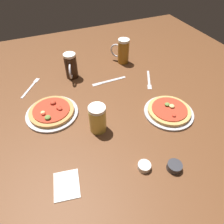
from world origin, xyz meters
name	(u,v)px	position (x,y,z in m)	size (l,w,h in m)	color
ground_plane	(112,117)	(0.00, 0.00, -0.01)	(2.40, 2.40, 0.03)	brown
pizza_plate_near	(169,111)	(0.29, -0.11, 0.02)	(0.27, 0.27, 0.05)	#B2B2B7
pizza_plate_far	(52,112)	(-0.30, 0.13, 0.02)	(0.28, 0.28, 0.05)	#B2B2B7
beer_mug_dark	(97,118)	(-0.10, -0.06, 0.07)	(0.09, 0.14, 0.15)	gold
beer_mug_amber	(71,66)	(-0.11, 0.43, 0.08)	(0.08, 0.14, 0.17)	black
beer_mug_pale	(123,51)	(0.29, 0.48, 0.09)	(0.11, 0.12, 0.18)	#9E6619
ramekin_sauce	(144,166)	(0.00, -0.35, 0.01)	(0.06, 0.06, 0.03)	silver
ramekin_butter	(174,167)	(0.12, -0.41, 0.02)	(0.06, 0.06, 0.03)	#333338
napkin_folded	(67,185)	(-0.33, -0.30, 0.00)	(0.10, 0.13, 0.01)	white
fork_left	(149,80)	(0.35, 0.20, 0.00)	(0.11, 0.19, 0.01)	silver
knife_right	(109,81)	(0.10, 0.29, 0.00)	(0.23, 0.02, 0.01)	silver
fork_spare	(31,87)	(-0.38, 0.43, 0.00)	(0.14, 0.18, 0.01)	silver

